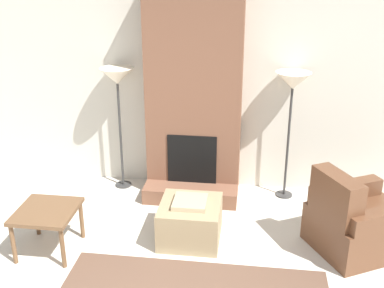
{
  "coord_description": "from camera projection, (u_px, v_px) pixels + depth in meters",
  "views": [
    {
      "loc": [
        0.71,
        -2.39,
        2.86
      ],
      "look_at": [
        0.0,
        2.93,
        0.7
      ],
      "focal_mm": 45.0,
      "sensor_mm": 36.0,
      "label": 1
    }
  ],
  "objects": [
    {
      "name": "wall_back",
      "position": [
        196.0,
        87.0,
        5.93
      ],
      "size": [
        7.62,
        0.06,
        2.6
      ],
      "primitive_type": "cube",
      "color": "beige",
      "rests_on": "ground_plane"
    },
    {
      "name": "fireplace",
      "position": [
        194.0,
        98.0,
        5.74
      ],
      "size": [
        1.14,
        0.69,
        2.6
      ],
      "color": "brown",
      "rests_on": "ground_plane"
    },
    {
      "name": "ottoman",
      "position": [
        190.0,
        221.0,
        5.06
      ],
      "size": [
        0.63,
        0.64,
        0.47
      ],
      "color": "#998460",
      "rests_on": "ground_plane"
    },
    {
      "name": "armchair",
      "position": [
        356.0,
        225.0,
        4.87
      ],
      "size": [
        1.18,
        1.11,
        0.88
      ],
      "rotation": [
        0.0,
        0.0,
        2.07
      ],
      "color": "brown",
      "rests_on": "ground_plane"
    },
    {
      "name": "side_table",
      "position": [
        47.0,
        215.0,
        4.81
      ],
      "size": [
        0.58,
        0.61,
        0.47
      ],
      "color": "brown",
      "rests_on": "ground_plane"
    },
    {
      "name": "floor_lamp_left",
      "position": [
        117.0,
        81.0,
        5.78
      ],
      "size": [
        0.41,
        0.41,
        1.56
      ],
      "color": "#333333",
      "rests_on": "ground_plane"
    },
    {
      "name": "floor_lamp_right",
      "position": [
        293.0,
        86.0,
        5.52
      ],
      "size": [
        0.41,
        0.41,
        1.58
      ],
      "color": "#333333",
      "rests_on": "ground_plane"
    }
  ]
}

